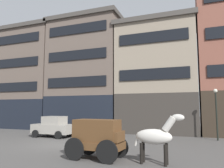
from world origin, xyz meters
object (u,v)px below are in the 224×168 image
(cargo_wagon, at_px, (98,136))
(draft_horse, at_px, (156,136))
(sedan_dark, at_px, (53,127))
(streetlamp_curbside, at_px, (216,107))

(cargo_wagon, height_order, draft_horse, draft_horse)
(draft_horse, bearing_deg, cargo_wagon, 179.95)
(sedan_dark, xyz_separation_m, streetlamp_curbside, (13.50, 2.88, 1.76))
(cargo_wagon, relative_size, streetlamp_curbside, 0.72)
(cargo_wagon, xyz_separation_m, streetlamp_curbside, (6.34, 9.18, 1.52))
(sedan_dark, height_order, streetlamp_curbside, streetlamp_curbside)
(cargo_wagon, relative_size, draft_horse, 1.27)
(cargo_wagon, distance_m, streetlamp_curbside, 11.26)
(cargo_wagon, distance_m, draft_horse, 2.95)
(draft_horse, xyz_separation_m, streetlamp_curbside, (3.39, 9.18, 1.40))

